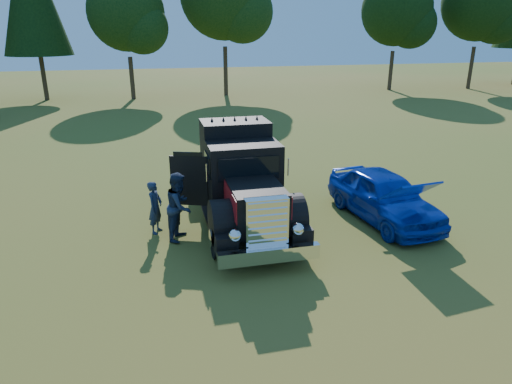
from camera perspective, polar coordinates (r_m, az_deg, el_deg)
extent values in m
plane|color=#40601C|center=(12.49, 1.55, -7.20)|extent=(120.00, 120.00, 0.00)
cylinder|color=#2D2116|center=(40.45, -15.25, 13.57)|extent=(0.36, 0.36, 3.42)
sphere|color=black|center=(40.27, -15.95, 20.82)|extent=(6.08, 6.08, 6.08)
sphere|color=black|center=(39.48, -14.07, 19.35)|extent=(4.18, 4.18, 4.18)
cylinder|color=#2D2116|center=(42.16, -25.09, 13.53)|extent=(0.36, 0.36, 4.68)
cylinder|color=#2D2116|center=(46.89, 16.50, 14.34)|extent=(0.36, 0.36, 3.60)
sphere|color=black|center=(46.75, 17.18, 20.92)|extent=(6.40, 6.40, 6.40)
sphere|color=black|center=(46.64, 18.89, 19.27)|extent=(4.40, 4.40, 4.40)
cylinder|color=#2D2116|center=(41.47, -3.82, 14.83)|extent=(0.36, 0.36, 4.14)
sphere|color=black|center=(40.69, -1.69, 21.58)|extent=(5.06, 5.06, 5.06)
cylinder|color=#2D2116|center=(50.46, 25.27, 13.85)|extent=(0.36, 0.36, 3.96)
sphere|color=black|center=(50.38, 26.32, 20.53)|extent=(7.04, 7.04, 7.04)
sphere|color=black|center=(50.48, 27.95, 18.76)|extent=(4.84, 4.84, 4.84)
cylinder|color=black|center=(11.93, -4.80, -5.69)|extent=(0.32, 1.10, 1.10)
cylinder|color=black|center=(12.37, 4.89, -4.72)|extent=(0.32, 1.10, 1.10)
cylinder|color=black|center=(16.36, -7.37, 1.42)|extent=(0.32, 1.10, 1.10)
cylinder|color=black|center=(16.68, -0.18, 1.96)|extent=(0.32, 1.10, 1.10)
cylinder|color=black|center=(16.39, -6.22, 1.51)|extent=(0.32, 1.10, 1.10)
cylinder|color=black|center=(16.61, -1.29, 1.88)|extent=(0.32, 1.10, 1.10)
cube|color=black|center=(14.42, -2.26, -0.69)|extent=(1.60, 6.40, 0.28)
cube|color=white|center=(11.02, 1.66, -7.90)|extent=(2.50, 0.22, 0.36)
cube|color=white|center=(10.97, 1.29, -3.95)|extent=(1.05, 0.30, 1.30)
cube|color=black|center=(11.90, 0.03, -1.74)|extent=(1.35, 1.80, 1.10)
cube|color=maroon|center=(11.69, -3.27, -1.12)|extent=(0.02, 1.80, 0.60)
cube|color=maroon|center=(11.99, 3.24, -0.57)|extent=(0.02, 1.80, 0.60)
cylinder|color=black|center=(11.77, -4.37, -3.89)|extent=(0.55, 1.24, 1.24)
cylinder|color=black|center=(12.18, 4.50, -3.06)|extent=(0.55, 1.24, 1.24)
sphere|color=white|center=(10.84, -2.63, -5.44)|extent=(0.32, 0.32, 0.32)
sphere|color=white|center=(11.20, 5.25, -4.64)|extent=(0.32, 0.32, 0.32)
cube|color=black|center=(13.23, -1.52, 1.67)|extent=(2.05, 1.30, 2.10)
cube|color=black|center=(12.46, -0.91, 2.92)|extent=(1.70, 0.05, 0.65)
cube|color=black|center=(14.39, -2.59, 4.00)|extent=(2.05, 1.30, 2.50)
cube|color=black|center=(16.18, -3.65, 2.83)|extent=(2.00, 2.00, 0.35)
cube|color=black|center=(13.49, -8.37, 1.38)|extent=(1.06, 0.43, 1.50)
cube|color=maroon|center=(13.59, -8.43, 0.83)|extent=(0.81, 0.31, 0.75)
imported|color=#07309C|center=(14.66, 15.70, -0.48)|extent=(2.32, 4.69, 1.54)
cube|color=#07309C|center=(12.95, 18.77, 0.16)|extent=(1.40, 1.07, 0.67)
imported|color=#1B2C3F|center=(13.51, -12.48, -1.89)|extent=(0.59, 0.68, 1.56)
imported|color=#1A1E3D|center=(12.93, -9.53, -1.76)|extent=(1.06, 1.17, 1.95)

